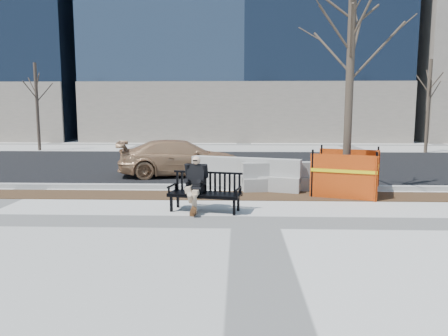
{
  "coord_description": "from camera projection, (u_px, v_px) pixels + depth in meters",
  "views": [
    {
      "loc": [
        -0.33,
        -8.35,
        2.25
      ],
      "look_at": [
        -0.67,
        1.49,
        0.88
      ],
      "focal_mm": 34.46,
      "sensor_mm": 36.0,
      "label": 1
    }
  ],
  "objects": [
    {
      "name": "ground",
      "position": [
        255.0,
        222.0,
        8.56
      ],
      "size": [
        120.0,
        120.0,
        0.0
      ],
      "primitive_type": "plane",
      "color": "beige",
      "rests_on": "ground"
    },
    {
      "name": "mulch_strip",
      "position": [
        251.0,
        196.0,
        11.14
      ],
      "size": [
        40.0,
        1.2,
        0.02
      ],
      "primitive_type": "cube",
      "color": "#47301C",
      "rests_on": "ground"
    },
    {
      "name": "asphalt_street",
      "position": [
        247.0,
        165.0,
        17.28
      ],
      "size": [
        60.0,
        10.4,
        0.01
      ],
      "primitive_type": "cube",
      "color": "black",
      "rests_on": "ground"
    },
    {
      "name": "curb",
      "position": [
        250.0,
        187.0,
        12.07
      ],
      "size": [
        60.0,
        0.25,
        0.12
      ],
      "primitive_type": "cube",
      "color": "#9E9B93",
      "rests_on": "ground"
    },
    {
      "name": "bench",
      "position": [
        205.0,
        211.0,
        9.48
      ],
      "size": [
        1.71,
        0.9,
        0.87
      ],
      "primitive_type": null,
      "rotation": [
        0.0,
        0.0,
        -0.21
      ],
      "color": "black",
      "rests_on": "ground"
    },
    {
      "name": "seated_man",
      "position": [
        196.0,
        210.0,
        9.58
      ],
      "size": [
        0.68,
        0.94,
        1.19
      ],
      "primitive_type": null,
      "rotation": [
        0.0,
        0.0,
        -0.21
      ],
      "color": "black",
      "rests_on": "ground"
    },
    {
      "name": "tree_fence",
      "position": [
        345.0,
        194.0,
        11.44
      ],
      "size": [
        3.11,
        3.11,
        6.12
      ],
      "primitive_type": null,
      "rotation": [
        0.0,
        0.0,
        -0.33
      ],
      "color": "#D7460F",
      "rests_on": "ground"
    },
    {
      "name": "sedan",
      "position": [
        182.0,
        176.0,
        14.5
      ],
      "size": [
        4.39,
        2.38,
        1.21
      ],
      "primitive_type": "imported",
      "rotation": [
        0.0,
        0.0,
        1.74
      ],
      "color": "#AA7C54",
      "rests_on": "ground"
    },
    {
      "name": "jersey_barrier_left",
      "position": [
        245.0,
        189.0,
        12.12
      ],
      "size": [
        3.17,
        1.51,
        0.89
      ],
      "primitive_type": null,
      "rotation": [
        0.0,
        0.0,
        -0.3
      ],
      "color": "#A5A19A",
      "rests_on": "ground"
    },
    {
      "name": "jersey_barrier_right",
      "position": [
        291.0,
        190.0,
        11.96
      ],
      "size": [
        2.81,
        1.0,
        0.79
      ],
      "primitive_type": null,
      "rotation": [
        0.0,
        0.0,
        0.17
      ],
      "color": "gray",
      "rests_on": "ground"
    },
    {
      "name": "far_tree_left",
      "position": [
        40.0,
        150.0,
        23.32
      ],
      "size": [
        1.87,
        1.87,
        5.03
      ],
      "primitive_type": null,
      "rotation": [
        0.0,
        0.0,
        -0.0
      ],
      "color": "#4A3B30",
      "rests_on": "ground"
    },
    {
      "name": "far_tree_right",
      "position": [
        425.0,
        152.0,
        22.29
      ],
      "size": [
        1.9,
        1.9,
        5.1
      ],
      "primitive_type": null,
      "rotation": [
        0.0,
        0.0,
        0.0
      ],
      "color": "#4D3F31",
      "rests_on": "ground"
    }
  ]
}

